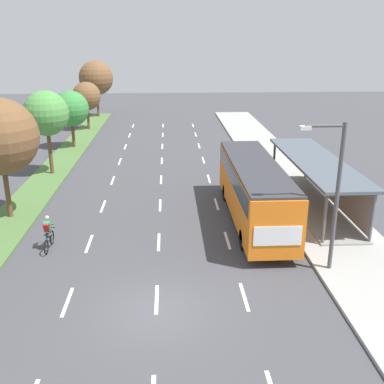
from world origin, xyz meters
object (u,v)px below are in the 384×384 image
bus_shelter (319,178)px  median_tree_second (0,137)px  bus (254,186)px  median_tree_third (46,114)px  streetlight (334,188)px  median_tree_fourth (71,109)px  cyclist (48,234)px  median_tree_fifth (87,96)px  median_tree_farthest (96,78)px

bus_shelter → median_tree_second: median_tree_second is taller
bus → median_tree_second: 14.07m
median_tree_third → streetlight: bearing=-44.9°
median_tree_second → streetlight: (15.94, -7.00, -0.85)m
median_tree_fourth → median_tree_third: bearing=-89.9°
cyclist → median_tree_fourth: bearing=97.7°
bus_shelter → median_tree_fifth: (-17.77, 24.95, 1.84)m
bus → cyclist: size_ratio=6.20×
median_tree_third → median_tree_fourth: median_tree_third is taller
median_tree_farthest → streetlight: (15.81, -41.28, -1.04)m
median_tree_farthest → bus: bearing=-69.0°
median_tree_third → bus: bearing=-35.9°
median_tree_fourth → median_tree_fifth: bearing=90.1°
median_tree_farthest → cyclist: bearing=-85.4°
bus → median_tree_fourth: 22.78m
cyclist → median_tree_farthest: 38.74m
cyclist → median_tree_fourth: median_tree_fourth is taller
median_tree_third → median_tree_farthest: median_tree_farthest is taller
bus → median_tree_third: median_tree_third is taller
median_tree_fifth → streetlight: streetlight is taller
bus → median_tree_second: size_ratio=1.68×
bus → cyclist: bus is taller
median_tree_fourth → median_tree_fifth: 8.57m
cyclist → median_tree_fifth: size_ratio=0.35×
bus → median_tree_fifth: median_tree_fifth is taller
bus_shelter → median_tree_fourth: size_ratio=2.27×
median_tree_second → streetlight: median_tree_second is taller
median_tree_farthest → median_tree_third: bearing=-89.6°
median_tree_fourth → median_tree_farthest: median_tree_farthest is taller
median_tree_third → median_tree_farthest: size_ratio=0.88×
bus → median_tree_third: (-13.45, 9.73, 2.54)m
median_tree_fourth → median_tree_farthest: bearing=90.6°
median_tree_second → median_tree_farthest: (0.13, 34.28, 0.19)m
cyclist → median_tree_third: median_tree_third is taller
cyclist → median_tree_farthest: size_ratio=0.26×
cyclist → median_tree_farthest: bearing=94.6°
bus → streetlight: (2.17, -5.84, 1.82)m
bus → median_tree_fifth: (-13.49, 26.87, 1.64)m
median_tree_second → median_tree_fifth: (0.28, 25.71, -1.03)m
median_tree_farthest → median_tree_second: bearing=-90.2°
median_tree_second → bus: bearing=-4.8°
bus_shelter → median_tree_second: bearing=-177.6°
median_tree_fourth → streetlight: streetlight is taller
bus_shelter → median_tree_farthest: size_ratio=1.68×
bus → median_tree_fifth: size_ratio=2.20×
bus_shelter → median_tree_fifth: bearing=125.5°
bus → median_tree_fourth: (-13.47, 18.30, 1.59)m
bus_shelter → median_tree_second: (-18.05, -0.76, 2.87)m
median_tree_third → bus_shelter: bearing=-23.8°
cyclist → median_tree_fourth: (-2.89, 21.26, 2.86)m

